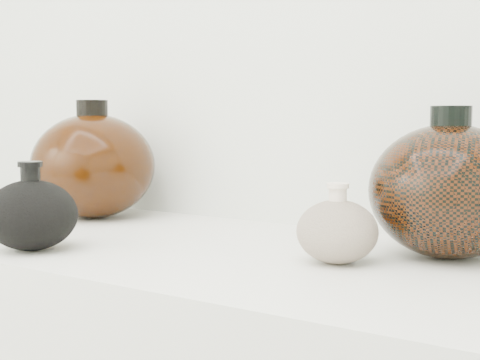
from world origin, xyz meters
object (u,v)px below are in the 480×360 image
Objects in this scene: black_gourd_vase at (32,214)px; cream_gourd_vase at (337,231)px; left_round_pot at (93,165)px; right_round_pot at (449,190)px.

cream_gourd_vase is (0.41, 0.17, -0.01)m from black_gourd_vase.
left_round_pot is (-0.57, 0.11, 0.06)m from cream_gourd_vase.
cream_gourd_vase is 0.53× the size of right_round_pot.
black_gourd_vase is 0.44m from cream_gourd_vase.
cream_gourd_vase is at bearing -11.14° from left_round_pot.
black_gourd_vase is 1.18× the size of cream_gourd_vase.
left_round_pot is (-0.16, 0.28, 0.05)m from black_gourd_vase.
right_round_pot is at bearing 28.45° from black_gourd_vase.
left_round_pot is at bearing -179.56° from right_round_pot.
left_round_pot is at bearing 168.86° from cream_gourd_vase.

